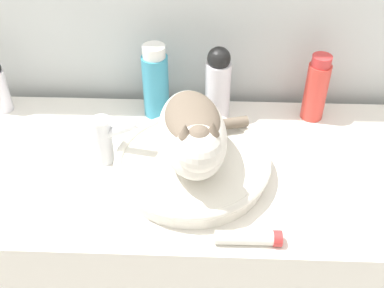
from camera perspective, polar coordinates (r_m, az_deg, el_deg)
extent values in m
cube|color=white|center=(1.48, 0.50, -13.98)|extent=(1.24, 0.55, 0.80)
cylinder|color=white|center=(1.15, 0.02, -2.74)|extent=(0.35, 0.35, 0.04)
torus|color=white|center=(1.13, 0.02, -1.94)|extent=(0.37, 0.37, 0.02)
ellipsoid|color=silver|center=(1.08, 0.02, 1.31)|extent=(0.19, 0.29, 0.14)
ellipsoid|color=#6B5B4C|center=(1.05, 0.03, 2.99)|extent=(0.15, 0.22, 0.06)
sphere|color=silver|center=(0.97, 0.81, -0.57)|extent=(0.10, 0.10, 0.10)
sphere|color=#6B5B4C|center=(0.95, 0.83, 0.68)|extent=(0.05, 0.05, 0.05)
cone|color=#6B5B4C|center=(0.93, -0.82, 1.62)|extent=(0.03, 0.03, 0.03)
cone|color=#6B5B4C|center=(0.94, 2.49, 1.87)|extent=(0.03, 0.03, 0.03)
cylinder|color=#6B5B4C|center=(1.20, 2.73, 2.19)|extent=(0.17, 0.07, 0.03)
cylinder|color=silver|center=(1.19, -10.32, -0.47)|extent=(0.04, 0.04, 0.08)
cylinder|color=silver|center=(1.13, -8.55, 1.72)|extent=(0.11, 0.04, 0.07)
cylinder|color=silver|center=(1.15, -10.68, 1.91)|extent=(0.05, 0.05, 0.05)
cylinder|color=silver|center=(1.43, -21.75, 5.86)|extent=(0.04, 0.04, 0.12)
cylinder|color=silver|center=(1.30, 3.06, 6.42)|extent=(0.07, 0.07, 0.16)
sphere|color=black|center=(1.25, 3.21, 10.09)|extent=(0.06, 0.06, 0.06)
cylinder|color=#DB3D33|center=(1.33, 14.44, 6.00)|extent=(0.06, 0.06, 0.16)
cylinder|color=red|center=(1.28, 15.13, 9.50)|extent=(0.05, 0.05, 0.03)
cylinder|color=teal|center=(1.30, -4.31, 6.86)|extent=(0.07, 0.07, 0.18)
cylinder|color=white|center=(1.25, -4.55, 10.88)|extent=(0.06, 0.06, 0.03)
cylinder|color=silver|center=(1.01, 6.16, -10.98)|extent=(0.12, 0.03, 0.03)
cylinder|color=red|center=(1.02, 10.09, -10.96)|extent=(0.02, 0.03, 0.03)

